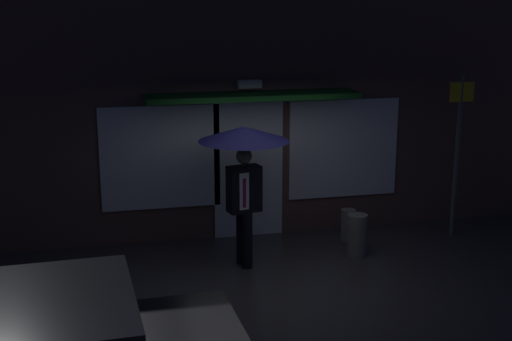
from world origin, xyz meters
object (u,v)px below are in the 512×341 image
object	(u,v)px
sidewalk_bollard	(348,225)
sidewalk_bollard_2	(357,235)
street_sign_post	(457,147)
person_with_umbrella	(244,152)

from	to	relation	value
sidewalk_bollard	sidewalk_bollard_2	size ratio (longest dim) A/B	0.80
street_sign_post	sidewalk_bollard	size ratio (longest dim) A/B	5.06
sidewalk_bollard_2	street_sign_post	bearing A→B (deg)	15.73
street_sign_post	sidewalk_bollard_2	size ratio (longest dim) A/B	4.06
person_with_umbrella	sidewalk_bollard_2	size ratio (longest dim) A/B	3.19
sidewalk_bollard	person_with_umbrella	bearing A→B (deg)	-160.11
street_sign_post	sidewalk_bollard	bearing A→B (deg)	175.53
person_with_umbrella	street_sign_post	distance (m)	3.57
street_sign_post	sidewalk_bollard	world-z (taller)	street_sign_post
person_with_umbrella	street_sign_post	bearing A→B (deg)	-3.75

